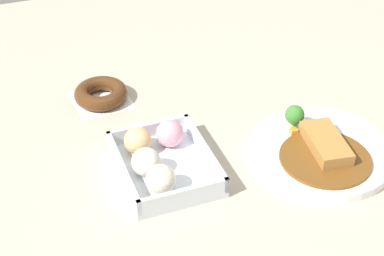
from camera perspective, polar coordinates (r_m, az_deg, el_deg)
The scene contains 4 objects.
ground_plane at distance 1.17m, azimuth 4.78°, elevation -0.48°, with size 1.60×1.60×0.00m, color #B2A893.
curry_plate at distance 1.13m, azimuth 12.50°, elevation -2.05°, with size 0.27×0.27×0.07m.
donut_box at distance 1.06m, azimuth -3.21°, elevation -3.16°, with size 0.21×0.17×0.06m.
chocolate_ring_donut at distance 1.27m, azimuth -8.89°, elevation 3.33°, with size 0.13×0.13×0.03m.
Camera 1 is at (0.84, -0.42, 0.70)m, focal length 54.53 mm.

